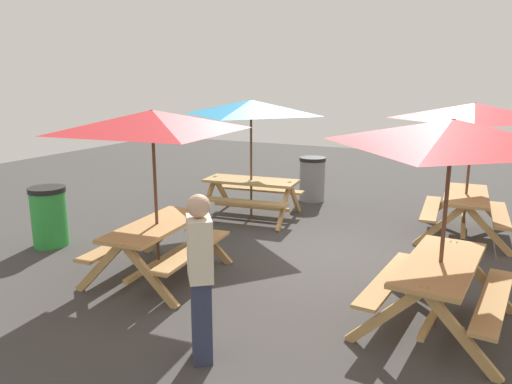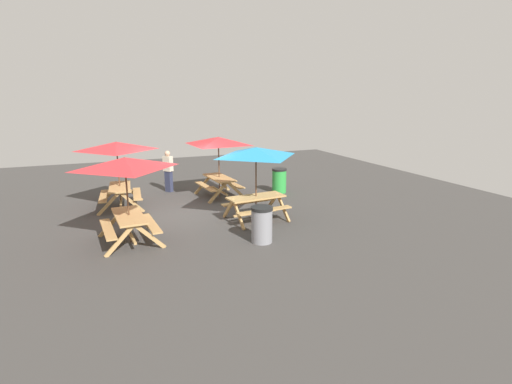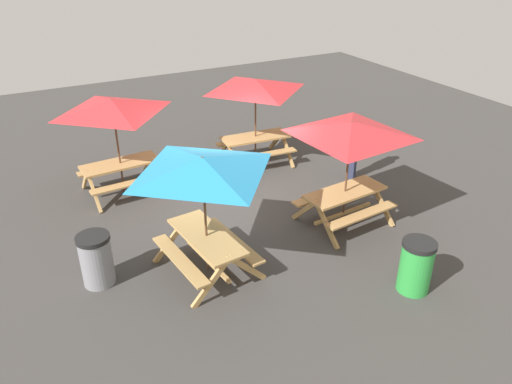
{
  "view_description": "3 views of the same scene",
  "coord_description": "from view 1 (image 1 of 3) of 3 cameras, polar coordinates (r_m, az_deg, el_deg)",
  "views": [
    {
      "loc": [
        -7.07,
        -2.4,
        2.71
      ],
      "look_at": [
        -0.02,
        1.07,
        0.9
      ],
      "focal_mm": 35.0,
      "sensor_mm": 36.0,
      "label": 1
    },
    {
      "loc": [
        12.57,
        -2.65,
        3.88
      ],
      "look_at": [
        1.43,
        1.89,
        0.9
      ],
      "focal_mm": 28.0,
      "sensor_mm": 36.0,
      "label": 2
    },
    {
      "loc": [
        4.21,
        8.96,
        5.64
      ],
      "look_at": [
        -0.02,
        1.07,
        0.9
      ],
      "focal_mm": 35.0,
      "sensor_mm": 36.0,
      "label": 3
    }
  ],
  "objects": [
    {
      "name": "ground_plane",
      "position": [
        7.94,
        7.09,
        -7.09
      ],
      "size": [
        24.0,
        24.0,
        0.0
      ],
      "primitive_type": "plane",
      "color": "#3D3A38",
      "rests_on": "ground"
    },
    {
      "name": "picnic_table_0",
      "position": [
        9.08,
        23.58,
        7.35
      ],
      "size": [
        2.13,
        2.13,
        2.34
      ],
      "rotation": [
        0.0,
        0.0,
        0.06
      ],
      "color": "tan",
      "rests_on": "ground"
    },
    {
      "name": "picnic_table_1",
      "position": [
        5.5,
        21.37,
        4.55
      ],
      "size": [
        2.15,
        2.15,
        2.34
      ],
      "rotation": [
        0.0,
        0.0,
        -0.08
      ],
      "color": "tan",
      "rests_on": "ground"
    },
    {
      "name": "picnic_table_2",
      "position": [
        9.55,
        -0.57,
        8.65
      ],
      "size": [
        2.19,
        2.19,
        2.34
      ],
      "rotation": [
        0.0,
        0.0,
        1.67
      ],
      "color": "tan",
      "rests_on": "ground"
    },
    {
      "name": "picnic_table_3",
      "position": [
        6.69,
        -11.72,
        6.52
      ],
      "size": [
        2.82,
        2.82,
        2.34
      ],
      "rotation": [
        0.0,
        0.0,
        0.09
      ],
      "color": "tan",
      "rests_on": "ground"
    },
    {
      "name": "trash_bin_gray",
      "position": [
        11.22,
        6.44,
        1.5
      ],
      "size": [
        0.59,
        0.59,
        0.98
      ],
      "color": "gray",
      "rests_on": "ground"
    },
    {
      "name": "trash_bin_green",
      "position": [
        8.83,
        -22.57,
        -2.58
      ],
      "size": [
        0.59,
        0.59,
        0.98
      ],
      "color": "green",
      "rests_on": "ground"
    },
    {
      "name": "person_standing",
      "position": [
        4.81,
        -6.38,
        -9.39
      ],
      "size": [
        0.42,
        0.39,
        1.67
      ],
      "rotation": [
        0.0,
        0.0,
        3.8
      ],
      "color": "#2D334C",
      "rests_on": "ground"
    }
  ]
}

